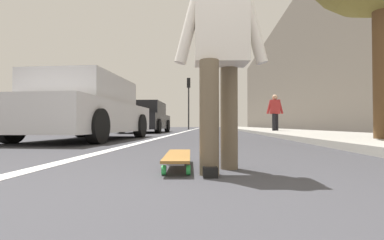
% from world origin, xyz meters
% --- Properties ---
extents(ground_plane, '(80.00, 80.00, 0.00)m').
position_xyz_m(ground_plane, '(10.00, 0.00, 0.00)').
color(ground_plane, '#38383D').
extents(lane_stripe_white, '(52.00, 0.16, 0.01)m').
position_xyz_m(lane_stripe_white, '(20.00, 1.25, 0.00)').
color(lane_stripe_white, silver).
rests_on(lane_stripe_white, ground).
extents(sidewalk_curb, '(52.00, 3.20, 0.12)m').
position_xyz_m(sidewalk_curb, '(18.00, -3.61, 0.06)').
color(sidewalk_curb, '#9E9B93').
rests_on(sidewalk_curb, ground).
extents(building_facade, '(40.00, 1.20, 9.47)m').
position_xyz_m(building_facade, '(22.00, -6.75, 4.74)').
color(building_facade, '#6A6257').
rests_on(building_facade, ground).
extents(skateboard, '(0.85, 0.26, 0.11)m').
position_xyz_m(skateboard, '(1.24, 0.11, 0.09)').
color(skateboard, green).
rests_on(skateboard, ground).
extents(skater_person, '(0.48, 0.72, 1.64)m').
position_xyz_m(skater_person, '(1.09, -0.23, 0.94)').
color(skater_person, brown).
rests_on(skater_person, ground).
extents(parked_car_near, '(4.39, 2.09, 1.50)m').
position_xyz_m(parked_car_near, '(5.21, 2.80, 0.72)').
color(parked_car_near, silver).
rests_on(parked_car_near, ground).
extents(parked_car_mid, '(4.46, 1.90, 1.48)m').
position_xyz_m(parked_car_mid, '(11.83, 2.98, 0.71)').
color(parked_car_mid, black).
rests_on(parked_car_mid, ground).
extents(traffic_light, '(0.33, 0.28, 4.32)m').
position_xyz_m(traffic_light, '(21.03, 1.65, 2.98)').
color(traffic_light, '#2D2D2D').
rests_on(traffic_light, ground).
extents(pedestrian_distant, '(0.48, 0.75, 1.71)m').
position_xyz_m(pedestrian_distant, '(10.94, -3.02, 0.98)').
color(pedestrian_distant, black).
rests_on(pedestrian_distant, ground).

